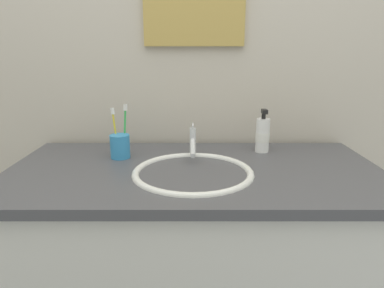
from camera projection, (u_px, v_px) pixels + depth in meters
The scene contains 8 objects.
tiled_wall_back at pixel (193, 74), 1.45m from camera, with size 2.47×0.04×2.40m, color beige.
vanity_counter at pixel (193, 282), 1.30m from camera, with size 1.27×0.64×0.91m.
sink_basin at pixel (192, 183), 1.13m from camera, with size 0.40×0.40×0.11m.
faucet at pixel (192, 143), 1.29m from camera, with size 0.02×0.17×0.12m.
toothbrush_cup at pixel (119, 146), 1.27m from camera, with size 0.07×0.07×0.09m, color #338CCC.
toothbrush_yellow at pixel (114, 128), 1.28m from camera, with size 0.03×0.03×0.18m.
toothbrush_green at pixel (124, 126), 1.28m from camera, with size 0.02×0.02×0.19m.
soap_dispenser at pixel (262, 135), 1.34m from camera, with size 0.05×0.06×0.17m.
Camera 1 is at (-0.01, -1.11, 1.30)m, focal length 32.24 mm.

